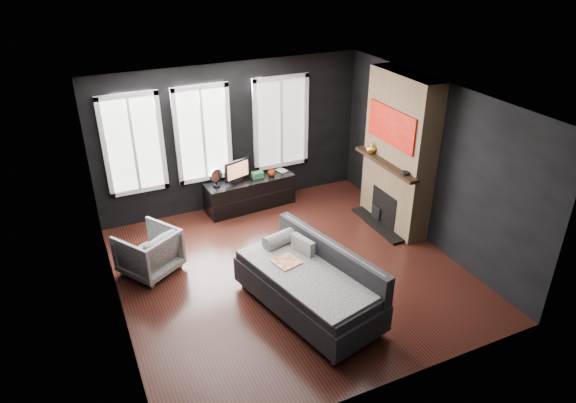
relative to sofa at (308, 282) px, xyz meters
name	(u,v)px	position (x,y,z in m)	size (l,w,h in m)	color
floor	(290,271)	(0.17, 0.92, -0.47)	(5.00, 5.00, 0.00)	black
ceiling	(291,101)	(0.17, 0.92, 2.23)	(5.00, 5.00, 0.00)	white
wall_back	(232,137)	(0.17, 3.42, 0.88)	(5.00, 0.02, 2.70)	black
wall_left	(109,231)	(-2.33, 0.92, 0.88)	(0.02, 5.00, 2.70)	black
wall_right	(431,164)	(2.67, 0.92, 0.88)	(0.02, 5.00, 2.70)	black
windows	(205,84)	(-0.28, 3.38, 1.91)	(4.00, 0.16, 1.76)	white
fireplace	(399,153)	(2.47, 1.52, 0.88)	(0.70, 1.62, 2.70)	#93724C
sofa	(308,282)	(0.00, 0.00, 0.00)	(1.08, 2.17, 0.93)	black
stripe_pillow	(303,250)	(0.14, 0.44, 0.21)	(0.10, 0.40, 0.40)	gray
armchair	(148,250)	(-1.78, 1.82, -0.07)	(0.76, 0.71, 0.79)	silver
media_console	(250,193)	(0.37, 3.16, -0.18)	(1.69, 0.53, 0.58)	black
monitor	(237,170)	(0.13, 3.13, 0.35)	(0.54, 0.12, 0.48)	black
desk_fan	(216,177)	(-0.28, 3.11, 0.29)	(0.25, 0.25, 0.36)	#A9A9A9
mug	(271,172)	(0.80, 3.12, 0.18)	(0.14, 0.11, 0.14)	#C94411
book	(278,167)	(0.99, 3.22, 0.22)	(0.16, 0.02, 0.22)	tan
storage_box	(257,175)	(0.53, 3.15, 0.17)	(0.21, 0.13, 0.12)	#357742
mantel_vase	(372,148)	(2.22, 1.97, 0.86)	(0.18, 0.19, 0.18)	yellow
mantel_clock	(406,173)	(2.22, 0.97, 0.79)	(0.13, 0.13, 0.04)	black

